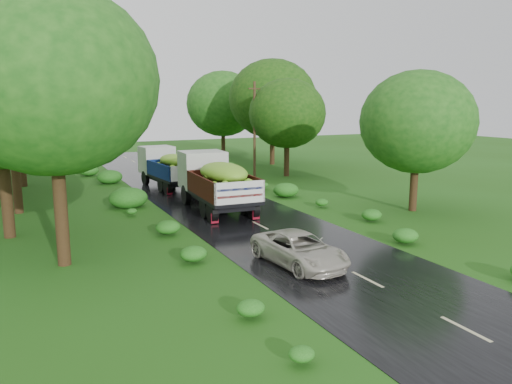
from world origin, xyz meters
TOP-DOWN VIEW (x-y plane):
  - ground at (0.00, 0.00)m, footprint 120.00×120.00m
  - road at (0.00, 5.00)m, footprint 6.50×80.00m
  - road_lines at (0.00, 6.00)m, footprint 0.12×69.60m
  - truck_near at (-0.63, 12.34)m, footprint 2.80×7.14m
  - truck_far at (-1.03, 20.30)m, footprint 2.78×6.46m
  - car at (-1.26, 2.25)m, footprint 2.31×4.31m
  - utility_pole at (6.20, 21.65)m, footprint 1.21×0.53m
  - trees_left at (-10.46, 20.65)m, footprint 6.77×34.86m
  - trees_right at (9.80, 25.14)m, footprint 6.07×33.05m
  - shrubs at (0.00, 14.00)m, footprint 11.90×44.00m

SIDE VIEW (x-z plane):
  - ground at x=0.00m, z-range 0.00..0.00m
  - road at x=0.00m, z-range 0.00..0.02m
  - road_lines at x=0.00m, z-range 0.02..0.02m
  - shrubs at x=0.00m, z-range 0.00..0.70m
  - car at x=-1.26m, z-range 0.02..1.17m
  - truck_far at x=-1.03m, z-range 0.17..2.82m
  - truck_near at x=-0.63m, z-range 0.19..3.15m
  - utility_pole at x=6.20m, z-range 0.11..7.32m
  - trees_right at x=9.80m, z-range 1.42..9.19m
  - trees_left at x=-10.46m, z-range 1.85..12.29m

